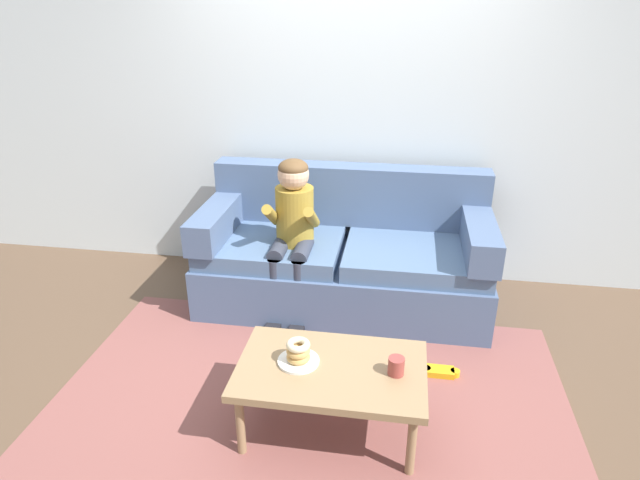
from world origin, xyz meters
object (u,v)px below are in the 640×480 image
(mug, at_px, (396,366))
(toy_controller, at_px, (440,372))
(donut, at_px, (298,357))
(coffee_table, at_px, (331,374))
(person_child, at_px, (293,224))
(couch, at_px, (344,258))

(mug, relative_size, toy_controller, 0.40)
(donut, xyz_separation_m, mug, (0.48, -0.02, 0.01))
(coffee_table, relative_size, donut, 7.80)
(mug, bearing_deg, person_child, 123.05)
(mug, bearing_deg, coffee_table, 179.40)
(coffee_table, relative_size, toy_controller, 4.14)
(coffee_table, height_order, person_child, person_child)
(person_child, bearing_deg, couch, 31.81)
(couch, relative_size, coffee_table, 2.16)
(person_child, distance_m, donut, 1.18)
(donut, bearing_deg, toy_controller, 34.61)
(coffee_table, bearing_deg, mug, -0.60)
(person_child, distance_m, mug, 1.38)
(couch, relative_size, donut, 16.83)
(person_child, height_order, mug, person_child)
(couch, xyz_separation_m, donut, (-0.08, -1.33, 0.08))
(donut, distance_m, toy_controller, 1.00)
(coffee_table, xyz_separation_m, person_child, (-0.43, 1.14, 0.32))
(toy_controller, bearing_deg, person_child, 160.01)
(coffee_table, relative_size, mug, 10.41)
(couch, relative_size, mug, 22.44)
(mug, distance_m, toy_controller, 0.73)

